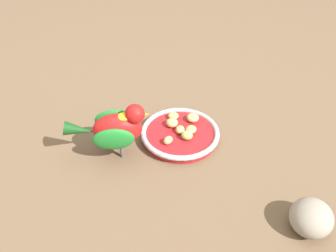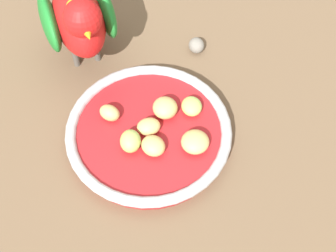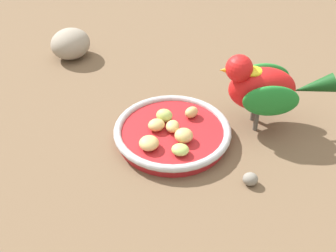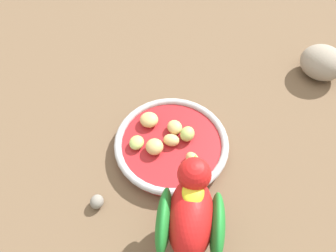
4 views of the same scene
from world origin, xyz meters
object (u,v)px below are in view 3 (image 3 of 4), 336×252
pebble_0 (250,179)px  feeding_bowl (173,132)px  apple_piece_1 (180,150)px  rock_large (71,44)px  apple_piece_5 (184,135)px  apple_piece_6 (191,112)px  apple_piece_2 (156,125)px  apple_piece_0 (164,116)px  apple_piece_4 (149,143)px  apple_piece_3 (174,126)px  parrot (264,87)px

pebble_0 → feeding_bowl: bearing=91.6°
apple_piece_1 → rock_large: 0.43m
apple_piece_5 → rock_large: size_ratio=0.35×
apple_piece_6 → pebble_0: bearing=-105.2°
apple_piece_2 → rock_large: bearing=79.0°
apple_piece_6 → apple_piece_2: bearing=164.9°
pebble_0 → apple_piece_1: bearing=110.6°
feeding_bowl → apple_piece_0: apple_piece_0 is taller
rock_large → apple_piece_6: bearing=-89.6°
rock_large → pebble_0: bearing=-94.6°
apple_piece_1 → rock_large: (0.08, 0.42, 0.00)m
apple_piece_4 → apple_piece_6: (0.11, 0.01, -0.00)m
apple_piece_3 → apple_piece_6: bearing=4.0°
apple_piece_0 → parrot: 0.18m
apple_piece_0 → apple_piece_2: size_ratio=0.99×
apple_piece_4 → apple_piece_5: (0.05, -0.03, 0.00)m
apple_piece_3 → rock_large: bearing=82.7°
pebble_0 → rock_large: bearing=85.4°
feeding_bowl → apple_piece_3: apple_piece_3 is taller
apple_piece_5 → apple_piece_1: bearing=-146.8°
feeding_bowl → pebble_0: feeding_bowl is taller
rock_large → apple_piece_4: bearing=-106.4°
apple_piece_4 → rock_large: 0.39m
apple_piece_2 → pebble_0: (0.02, -0.19, -0.02)m
apple_piece_3 → apple_piece_4: (-0.06, -0.00, 0.00)m
apple_piece_1 → apple_piece_4: apple_piece_4 is taller
apple_piece_1 → parrot: size_ratio=0.17×
apple_piece_0 → apple_piece_4: bearing=-154.4°
apple_piece_3 → apple_piece_5: bearing=-106.2°
feeding_bowl → apple_piece_6: (0.05, 0.00, 0.02)m
apple_piece_3 → pebble_0: 0.16m
apple_piece_0 → apple_piece_5: 0.06m
parrot → pebble_0: bearing=75.0°
apple_piece_3 → rock_large: rock_large is taller
apple_piece_3 → pebble_0: bearing=-88.4°
apple_piece_1 → apple_piece_3: size_ratio=1.00×
parrot → apple_piece_5: bearing=25.9°
parrot → pebble_0: parrot is taller
apple_piece_5 → rock_large: bearing=82.0°
apple_piece_1 → apple_piece_2: 0.08m
apple_piece_2 → rock_large: 0.36m
apple_piece_3 → rock_large: size_ratio=0.32×
apple_piece_4 → apple_piece_3: bearing=3.5°
apple_piece_6 → pebble_0: size_ratio=1.11×
apple_piece_2 → apple_piece_5: 0.06m
apple_piece_3 → feeding_bowl: bearing=110.3°
apple_piece_6 → rock_large: 0.37m
apple_piece_2 → apple_piece_6: (0.07, -0.02, 0.00)m
apple_piece_1 → pebble_0: (0.04, -0.11, -0.02)m
parrot → rock_large: size_ratio=1.84×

